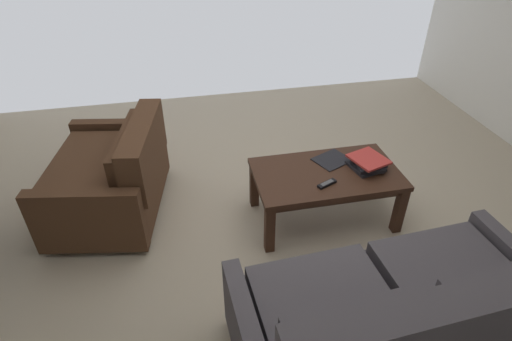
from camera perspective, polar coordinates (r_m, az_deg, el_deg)
name	(u,v)px	position (r m, az deg, el deg)	size (l,w,h in m)	color
ground_plane	(274,228)	(3.40, 2.46, -7.90)	(5.71, 5.33, 0.01)	#B7A88E
sofa_main	(399,320)	(2.50, 19.19, -18.89)	(1.79, 0.94, 0.87)	black
loveseat_near	(113,176)	(3.55, -19.12, -0.68)	(1.00, 1.25, 0.81)	black
coffee_table	(326,179)	(3.30, 9.64, -1.18)	(1.13, 0.65, 0.46)	#3D2316
book_stack	(367,163)	(3.35, 15.11, 1.06)	(0.32, 0.33, 0.09)	black
tv_remote	(327,184)	(3.12, 9.76, -1.81)	(0.16, 0.10, 0.02)	black
loose_magazine	(332,160)	(3.40, 10.45, 1.46)	(0.22, 0.27, 0.01)	black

